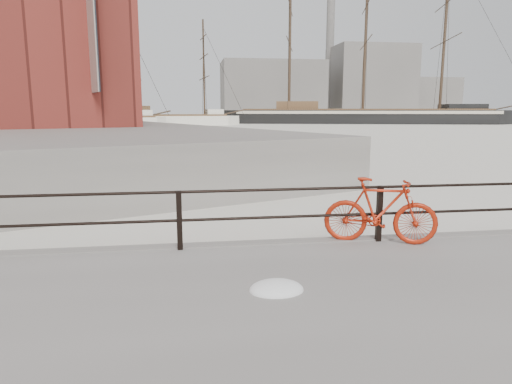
{
  "coord_description": "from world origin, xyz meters",
  "views": [
    {
      "loc": [
        -6.81,
        -7.64,
        2.65
      ],
      "look_at": [
        -5.47,
        1.5,
        1.0
      ],
      "focal_mm": 32.0,
      "sensor_mm": 36.0,
      "label": 1
    }
  ],
  "objects_px": {
    "bicycle": "(380,211)",
    "schooner_mid": "(171,125)",
    "schooner_left": "(104,127)",
    "barque_black": "(362,124)"
  },
  "relations": [
    {
      "from": "barque_black",
      "to": "bicycle",
      "type": "bearing_deg",
      "value": -95.55
    },
    {
      "from": "schooner_mid",
      "to": "bicycle",
      "type": "bearing_deg",
      "value": -92.09
    },
    {
      "from": "bicycle",
      "to": "barque_black",
      "type": "height_order",
      "value": "barque_black"
    },
    {
      "from": "schooner_mid",
      "to": "schooner_left",
      "type": "xyz_separation_m",
      "value": [
        -10.2,
        -9.44,
        0.0
      ]
    },
    {
      "from": "barque_black",
      "to": "schooner_left",
      "type": "bearing_deg",
      "value": -147.1
    },
    {
      "from": "bicycle",
      "to": "schooner_left",
      "type": "xyz_separation_m",
      "value": [
        -16.6,
        68.8,
        -0.93
      ]
    },
    {
      "from": "bicycle",
      "to": "schooner_mid",
      "type": "distance_m",
      "value": 78.5
    },
    {
      "from": "barque_black",
      "to": "schooner_left",
      "type": "distance_m",
      "value": 51.4
    },
    {
      "from": "barque_black",
      "to": "schooner_mid",
      "type": "xyz_separation_m",
      "value": [
        -38.85,
        -5.9,
        0.0
      ]
    },
    {
      "from": "barque_black",
      "to": "schooner_mid",
      "type": "height_order",
      "value": "barque_black"
    }
  ]
}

